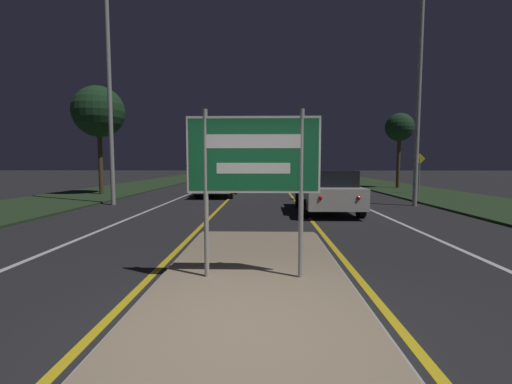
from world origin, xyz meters
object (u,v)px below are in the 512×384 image
streetlight_right_near (420,60)px  car_approaching_0 (218,181)px  car_receding_1 (296,177)px  car_receding_0 (327,191)px  warning_sign (419,169)px  highway_sign (253,162)px  streetlight_left_near (108,43)px

streetlight_right_near → car_approaching_0: 10.94m
car_approaching_0 → car_receding_1: bearing=54.0°
car_receding_0 → car_approaching_0: bearing=128.9°
streetlight_right_near → car_receding_1: (-4.00, 10.61, -5.14)m
car_approaching_0 → car_receding_0: bearing=-51.1°
streetlight_right_near → car_receding_1: streetlight_right_near is taller
warning_sign → car_approaching_0: bearing=-174.3°
car_receding_1 → warning_sign: warning_sign is taller
car_receding_0 → car_receding_1: bearing=90.0°
highway_sign → warning_sign: bearing=58.6°
streetlight_left_near → car_approaching_0: (3.94, 3.99, -5.91)m
streetlight_left_near → car_approaching_0: size_ratio=2.71×
car_receding_1 → warning_sign: 8.48m
warning_sign → streetlight_right_near: bearing=-115.5°
car_approaching_0 → streetlight_right_near: bearing=-24.5°
car_approaching_0 → streetlight_left_near: bearing=-134.6°
highway_sign → car_receding_0: size_ratio=0.56×
car_receding_0 → car_approaching_0: size_ratio=1.04×
highway_sign → streetlight_right_near: (6.43, 9.42, 4.12)m
streetlight_left_near → warning_sign: size_ratio=5.05×
highway_sign → warning_sign: highway_sign is taller
streetlight_left_near → streetlight_right_near: (12.74, -0.01, -0.79)m
streetlight_right_near → car_receding_1: 12.45m
streetlight_left_near → car_approaching_0: bearing=45.4°
car_receding_1 → streetlight_left_near: bearing=-129.5°
highway_sign → warning_sign: size_ratio=1.09×
streetlight_left_near → streetlight_right_near: size_ratio=1.22×
streetlight_left_near → highway_sign: bearing=-56.2°
car_receding_0 → car_receding_1: size_ratio=1.06×
highway_sign → car_receding_0: highway_sign is taller
car_receding_0 → car_approaching_0: 7.64m
streetlight_left_near → car_receding_1: streetlight_left_near is taller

